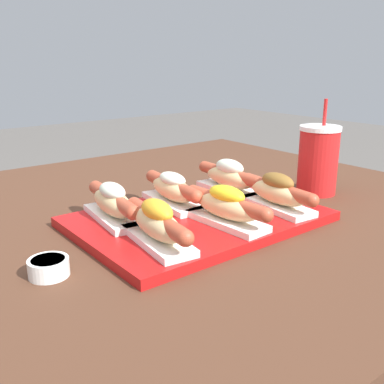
{
  "coord_description": "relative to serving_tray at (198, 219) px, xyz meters",
  "views": [
    {
      "loc": [
        -0.48,
        -0.74,
        0.99
      ],
      "look_at": [
        0.04,
        -0.09,
        0.74
      ],
      "focal_mm": 42.0,
      "sensor_mm": 36.0,
      "label": 1
    }
  ],
  "objects": [
    {
      "name": "patio_table",
      "position": [
        -0.04,
        0.11,
        -0.35
      ],
      "size": [
        1.4,
        1.12,
        0.68
      ],
      "color": "#4C2D1E",
      "rests_on": "ground_plane"
    },
    {
      "name": "serving_tray",
      "position": [
        0.0,
        0.0,
        0.0
      ],
      "size": [
        0.46,
        0.32,
        0.02
      ],
      "color": "#B71414",
      "rests_on": "patio_table"
    },
    {
      "name": "hot_dog_0",
      "position": [
        -0.14,
        -0.07,
        0.04
      ],
      "size": [
        0.08,
        0.21,
        0.07
      ],
      "color": "white",
      "rests_on": "serving_tray"
    },
    {
      "name": "hot_dog_1",
      "position": [
        0.01,
        -0.07,
        0.04
      ],
      "size": [
        0.07,
        0.21,
        0.07
      ],
      "color": "white",
      "rests_on": "serving_tray"
    },
    {
      "name": "hot_dog_2",
      "position": [
        0.14,
        -0.07,
        0.04
      ],
      "size": [
        0.07,
        0.21,
        0.07
      ],
      "color": "white",
      "rests_on": "serving_tray"
    },
    {
      "name": "hot_dog_3",
      "position": [
        -0.14,
        0.07,
        0.04
      ],
      "size": [
        0.08,
        0.21,
        0.07
      ],
      "color": "white",
      "rests_on": "serving_tray"
    },
    {
      "name": "hot_dog_4",
      "position": [
        -0.01,
        0.08,
        0.04
      ],
      "size": [
        0.08,
        0.21,
        0.07
      ],
      "color": "white",
      "rests_on": "serving_tray"
    },
    {
      "name": "hot_dog_5",
      "position": [
        0.15,
        0.07,
        0.04
      ],
      "size": [
        0.06,
        0.21,
        0.07
      ],
      "color": "white",
      "rests_on": "serving_tray"
    },
    {
      "name": "sauce_bowl",
      "position": [
        -0.31,
        -0.03,
        0.01
      ],
      "size": [
        0.06,
        0.06,
        0.03
      ],
      "color": "white",
      "rests_on": "patio_table"
    },
    {
      "name": "drink_cup",
      "position": [
        0.34,
        -0.01,
        0.07
      ],
      "size": [
        0.09,
        0.09,
        0.22
      ],
      "color": "red",
      "rests_on": "patio_table"
    }
  ]
}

